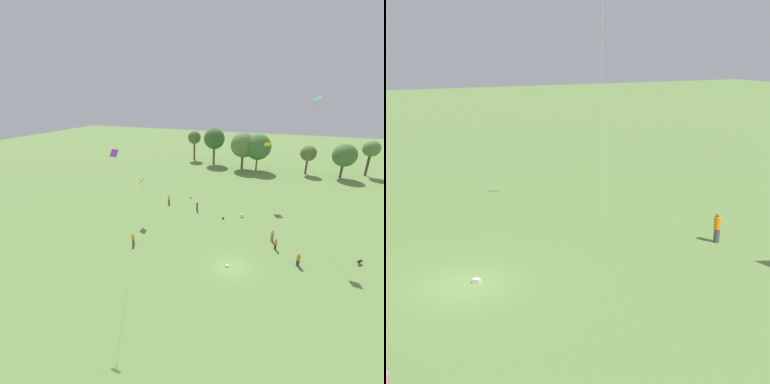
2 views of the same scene
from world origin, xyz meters
TOP-DOWN VIEW (x-y plane):
  - ground_plane at (0.00, 0.00)m, footprint 240.00×240.00m
  - tree_0 at (-22.62, 51.10)m, footprint 4.06×4.06m
  - tree_1 at (-15.27, 47.95)m, footprint 6.17×6.17m
  - tree_2 at (-6.22, 45.19)m, footprint 6.91×6.91m
  - tree_3 at (-2.22, 45.10)m, footprint 7.09×7.09m
  - tree_4 at (10.64, 45.87)m, footprint 4.00×4.00m
  - tree_5 at (18.82, 45.18)m, footprint 5.65×5.65m
  - tree_6 at (25.36, 49.68)m, footprint 4.06×4.06m
  - person_0 at (7.76, 3.23)m, footprint 0.63×0.63m
  - person_1 at (4.37, 8.09)m, footprint 0.50×0.50m
  - person_2 at (-14.06, 0.41)m, footprint 0.57×0.57m
  - person_3 at (-9.18, 14.22)m, footprint 0.51×0.51m
  - person_4 at (-15.36, 15.34)m, footprint 0.54×0.54m
  - person_5 at (4.93, 6.02)m, footprint 0.50×0.50m
  - kite_0 at (1.49, 23.50)m, footprint 1.50×1.36m
  - kite_1 at (7.87, 13.27)m, footprint 1.11×1.21m
  - kite_2 at (-10.38, -6.66)m, footprint 0.80×0.55m
  - kite_3 at (-16.79, 8.28)m, footprint 1.05×1.38m
  - dog_0 at (15.05, 6.10)m, footprint 0.70×0.73m
  - dog_1 at (-1.04, 14.46)m, footprint 0.61×0.66m
  - picnic_bag_0 at (-3.92, 12.58)m, footprint 0.35×0.33m
  - picnic_bag_1 at (-12.27, 19.43)m, footprint 0.30×0.21m
  - picnic_bag_2 at (-0.48, 0.01)m, footprint 0.44×0.43m

SIDE VIEW (x-z plane):
  - ground_plane at x=0.00m, z-range 0.00..0.00m
  - picnic_bag_2 at x=-0.48m, z-range 0.00..0.22m
  - picnic_bag_1 at x=-12.27m, z-range 0.00..0.22m
  - picnic_bag_0 at x=-3.92m, z-range 0.00..0.25m
  - dog_0 at x=15.05m, z-range 0.10..0.68m
  - dog_1 at x=-1.04m, z-range 0.11..0.68m
  - person_1 at x=4.37m, z-range -0.02..1.70m
  - person_2 at x=-14.06m, z-range -0.01..1.73m
  - person_5 at x=4.93m, z-range 0.01..1.76m
  - person_3 at x=-9.18m, z-range 0.00..1.76m
  - person_0 at x=7.76m, z-range -0.02..1.79m
  - person_4 at x=-15.36m, z-range -0.01..1.84m
  - tree_4 at x=10.64m, z-range 1.74..9.33m
  - tree_5 at x=18.82m, z-range 1.48..10.14m
  - tree_3 at x=-2.22m, z-range 1.51..11.65m
  - kite_3 at x=-16.79m, z-range 3.00..10.26m
  - tree_2 at x=-6.22m, z-range 1.66..11.94m
  - tree_6 at x=25.36m, z-range 2.41..11.53m
  - tree_0 at x=-22.62m, z-range 2.43..11.61m
  - tree_1 at x=-15.27m, z-range 2.23..12.96m
  - kite_0 at x=1.49m, z-range 5.14..16.79m
  - kite_2 at x=-10.38m, z-range 6.33..21.53m
  - kite_1 at x=7.87m, z-range 8.67..28.45m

